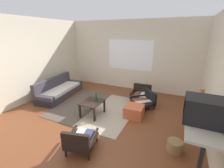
{
  "coord_description": "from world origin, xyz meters",
  "views": [
    {
      "loc": [
        1.97,
        -2.85,
        2.2
      ],
      "look_at": [
        0.08,
        1.17,
        0.73
      ],
      "focal_mm": 24.76,
      "sensor_mm": 36.0,
      "label": 1
    }
  ],
  "objects_px": {
    "couch": "(59,90)",
    "armchair_corner": "(145,100)",
    "clay_vase": "(200,99)",
    "wicker_basket": "(175,146)",
    "console_shelf": "(199,117)",
    "glass_bottle": "(96,97)",
    "armchair_striped_foreground": "(80,140)",
    "ottoman_orange": "(134,111)",
    "crt_television": "(204,110)",
    "coffee_table": "(92,104)",
    "armchair_by_window": "(141,93)"
  },
  "relations": [
    {
      "from": "armchair_striped_foreground",
      "to": "glass_bottle",
      "type": "relative_size",
      "value": 2.77
    },
    {
      "from": "couch",
      "to": "crt_television",
      "type": "height_order",
      "value": "crt_television"
    },
    {
      "from": "console_shelf",
      "to": "glass_bottle",
      "type": "height_order",
      "value": "console_shelf"
    },
    {
      "from": "couch",
      "to": "armchair_corner",
      "type": "relative_size",
      "value": 2.38
    },
    {
      "from": "clay_vase",
      "to": "wicker_basket",
      "type": "xyz_separation_m",
      "value": [
        -0.32,
        -0.35,
        -0.91
      ]
    },
    {
      "from": "couch",
      "to": "console_shelf",
      "type": "bearing_deg",
      "value": -15.16
    },
    {
      "from": "armchair_corner",
      "to": "clay_vase",
      "type": "height_order",
      "value": "clay_vase"
    },
    {
      "from": "crt_television",
      "to": "clay_vase",
      "type": "relative_size",
      "value": 1.67
    },
    {
      "from": "armchair_by_window",
      "to": "clay_vase",
      "type": "distance_m",
      "value": 2.52
    },
    {
      "from": "armchair_corner",
      "to": "ottoman_orange",
      "type": "distance_m",
      "value": 0.73
    },
    {
      "from": "armchair_corner",
      "to": "crt_television",
      "type": "relative_size",
      "value": 1.53
    },
    {
      "from": "armchair_striped_foreground",
      "to": "wicker_basket",
      "type": "bearing_deg",
      "value": 25.15
    },
    {
      "from": "armchair_striped_foreground",
      "to": "crt_television",
      "type": "distance_m",
      "value": 2.2
    },
    {
      "from": "coffee_table",
      "to": "wicker_basket",
      "type": "height_order",
      "value": "coffee_table"
    },
    {
      "from": "armchair_striped_foreground",
      "to": "console_shelf",
      "type": "relative_size",
      "value": 0.4
    },
    {
      "from": "armchair_corner",
      "to": "ottoman_orange",
      "type": "relative_size",
      "value": 1.72
    },
    {
      "from": "armchair_corner",
      "to": "console_shelf",
      "type": "bearing_deg",
      "value": -51.17
    },
    {
      "from": "console_shelf",
      "to": "armchair_by_window",
      "type": "bearing_deg",
      "value": 126.35
    },
    {
      "from": "armchair_striped_foreground",
      "to": "ottoman_orange",
      "type": "height_order",
      "value": "armchair_striped_foreground"
    },
    {
      "from": "couch",
      "to": "console_shelf",
      "type": "xyz_separation_m",
      "value": [
        4.36,
        -1.18,
        0.6
      ]
    },
    {
      "from": "coffee_table",
      "to": "wicker_basket",
      "type": "xyz_separation_m",
      "value": [
        2.19,
        -0.52,
        -0.21
      ]
    },
    {
      "from": "couch",
      "to": "crt_television",
      "type": "relative_size",
      "value": 3.65
    },
    {
      "from": "armchair_striped_foreground",
      "to": "wicker_basket",
      "type": "relative_size",
      "value": 2.5
    },
    {
      "from": "crt_television",
      "to": "couch",
      "type": "bearing_deg",
      "value": 161.11
    },
    {
      "from": "crt_television",
      "to": "clay_vase",
      "type": "xyz_separation_m",
      "value": [
        0.0,
        0.64,
        -0.08
      ]
    },
    {
      "from": "console_shelf",
      "to": "crt_television",
      "type": "distance_m",
      "value": 0.42
    },
    {
      "from": "ottoman_orange",
      "to": "glass_bottle",
      "type": "height_order",
      "value": "glass_bottle"
    },
    {
      "from": "ottoman_orange",
      "to": "clay_vase",
      "type": "bearing_deg",
      "value": -22.06
    },
    {
      "from": "armchair_corner",
      "to": "console_shelf",
      "type": "height_order",
      "value": "console_shelf"
    },
    {
      "from": "console_shelf",
      "to": "ottoman_orange",
      "type": "bearing_deg",
      "value": 147.56
    },
    {
      "from": "armchair_striped_foreground",
      "to": "console_shelf",
      "type": "distance_m",
      "value": 2.2
    },
    {
      "from": "couch",
      "to": "crt_television",
      "type": "bearing_deg",
      "value": -18.89
    },
    {
      "from": "glass_bottle",
      "to": "coffee_table",
      "type": "bearing_deg",
      "value": -118.37
    },
    {
      "from": "armchair_corner",
      "to": "crt_television",
      "type": "distance_m",
      "value": 2.49
    },
    {
      "from": "crt_television",
      "to": "glass_bottle",
      "type": "height_order",
      "value": "crt_television"
    },
    {
      "from": "ottoman_orange",
      "to": "armchair_corner",
      "type": "bearing_deg",
      "value": 80.37
    },
    {
      "from": "coffee_table",
      "to": "crt_television",
      "type": "relative_size",
      "value": 1.15
    },
    {
      "from": "armchair_striped_foreground",
      "to": "console_shelf",
      "type": "height_order",
      "value": "console_shelf"
    },
    {
      "from": "armchair_by_window",
      "to": "console_shelf",
      "type": "bearing_deg",
      "value": -53.65
    },
    {
      "from": "crt_television",
      "to": "coffee_table",
      "type": "bearing_deg",
      "value": 162.07
    },
    {
      "from": "armchair_corner",
      "to": "crt_television",
      "type": "bearing_deg",
      "value": -56.0
    },
    {
      "from": "console_shelf",
      "to": "wicker_basket",
      "type": "distance_m",
      "value": 0.77
    },
    {
      "from": "glass_bottle",
      "to": "wicker_basket",
      "type": "relative_size",
      "value": 0.9
    },
    {
      "from": "armchair_by_window",
      "to": "wicker_basket",
      "type": "relative_size",
      "value": 2.28
    },
    {
      "from": "wicker_basket",
      "to": "crt_television",
      "type": "bearing_deg",
      "value": -42.65
    },
    {
      "from": "armchair_corner",
      "to": "armchair_striped_foreground",
      "type": "bearing_deg",
      "value": -105.28
    },
    {
      "from": "console_shelf",
      "to": "clay_vase",
      "type": "relative_size",
      "value": 5.44
    },
    {
      "from": "armchair_corner",
      "to": "crt_television",
      "type": "height_order",
      "value": "crt_television"
    },
    {
      "from": "armchair_striped_foreground",
      "to": "ottoman_orange",
      "type": "relative_size",
      "value": 1.48
    },
    {
      "from": "couch",
      "to": "ottoman_orange",
      "type": "bearing_deg",
      "value": -5.3
    }
  ]
}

